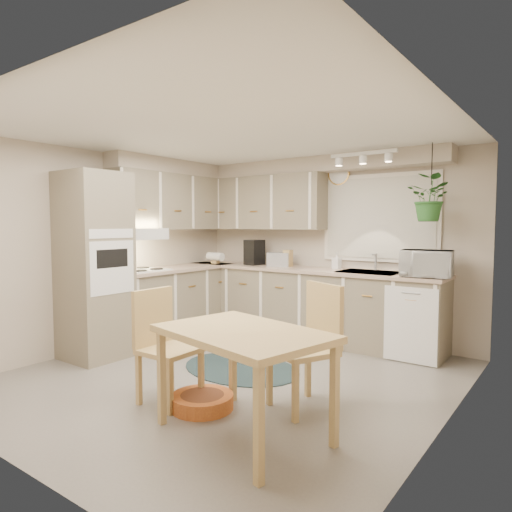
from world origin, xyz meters
name	(u,v)px	position (x,y,z in m)	size (l,w,h in m)	color
floor	(231,377)	(0.00, 0.00, 0.00)	(4.20, 4.20, 0.00)	slate
ceiling	(230,133)	(0.00, 0.00, 2.40)	(4.20, 4.20, 0.00)	silver
wall_back	(329,248)	(0.00, 2.10, 1.20)	(4.00, 0.04, 2.40)	#B5A896
wall_front	(11,277)	(0.00, -2.10, 1.20)	(4.00, 0.04, 2.40)	#B5A896
wall_left	(105,250)	(-2.00, 0.00, 1.20)	(0.04, 4.20, 2.40)	#B5A896
wall_right	(446,269)	(2.00, 0.00, 1.20)	(0.04, 4.20, 2.40)	#B5A896
base_cab_left	(175,303)	(-1.70, 0.88, 0.45)	(0.60, 1.85, 0.90)	gray
base_cab_back	(304,305)	(-0.20, 1.80, 0.45)	(3.60, 0.60, 0.90)	gray
counter_left	(175,269)	(-1.69, 0.88, 0.92)	(0.64, 1.89, 0.04)	tan
counter_back	(304,270)	(-0.20, 1.79, 0.92)	(3.64, 0.64, 0.04)	tan
oven_stack	(95,266)	(-1.68, -0.38, 1.05)	(0.65, 0.65, 2.10)	gray
wall_oven_face	(112,268)	(-1.35, -0.38, 1.05)	(0.02, 0.56, 0.58)	white
upper_cab_left	(174,202)	(-1.82, 1.00, 1.83)	(0.35, 2.00, 0.75)	gray
upper_cab_back	(261,203)	(-1.00, 1.93, 1.83)	(2.00, 0.35, 0.75)	gray
soffit_left	(172,168)	(-1.85, 1.00, 2.30)	(0.30, 2.00, 0.20)	#B5A896
soffit_back	(311,166)	(-0.20, 1.95, 2.30)	(3.60, 0.30, 0.20)	#B5A896
cooktop	(142,270)	(-1.68, 0.30, 0.94)	(0.52, 0.58, 0.02)	white
range_hood	(140,234)	(-1.70, 0.30, 1.40)	(0.40, 0.60, 0.14)	white
window_blinds	(379,218)	(0.70, 2.07, 1.60)	(1.40, 0.02, 1.00)	beige
window_frame	(379,218)	(0.70, 2.08, 1.60)	(1.50, 0.02, 1.10)	silver
sink	(369,276)	(0.70, 1.80, 0.90)	(0.70, 0.48, 0.10)	#A9ACB1
dishwasher_front	(410,325)	(1.30, 1.49, 0.42)	(0.58, 0.01, 0.83)	white
track_light_bar	(363,153)	(0.70, 1.55, 2.33)	(0.80, 0.04, 0.04)	white
wall_clock	(339,174)	(0.15, 2.07, 2.18)	(0.30, 0.30, 0.03)	gold
dining_table	(243,383)	(0.86, -0.91, 0.38)	(1.22, 0.81, 0.77)	tan
chair_left	(170,347)	(-0.01, -0.80, 0.48)	(0.45, 0.45, 0.96)	tan
chair_back	(302,347)	(0.96, -0.25, 0.51)	(0.48, 0.48, 1.03)	tan
braided_rug	(241,368)	(-0.08, 0.27, 0.01)	(1.34, 1.00, 0.01)	black
pet_bed	(202,402)	(0.30, -0.74, 0.06)	(0.52, 0.52, 0.12)	#BD6625
microwave	(426,261)	(1.40, 1.70, 1.12)	(0.54, 0.30, 0.36)	white
soap_bottle	(337,265)	(0.19, 1.95, 0.99)	(0.09, 0.21, 0.10)	white
hanging_plant	(431,203)	(1.43, 1.70, 1.75)	(0.46, 0.51, 0.40)	#296327
coffee_maker	(254,252)	(-1.03, 1.80, 1.12)	(0.20, 0.25, 0.36)	black
toaster	(279,259)	(-0.61, 1.82, 1.03)	(0.31, 0.18, 0.19)	#A9ACB1
knife_block	(288,258)	(-0.49, 1.85, 1.05)	(0.10, 0.10, 0.23)	tan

